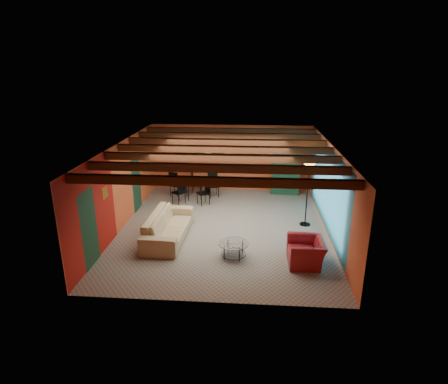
# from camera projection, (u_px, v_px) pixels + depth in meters

# --- Properties ---
(room) EXTENTS (6.52, 8.01, 2.71)m
(room) POSITION_uv_depth(u_px,v_px,m) (224.00, 155.00, 11.39)
(room) COLOR gray
(room) RESTS_ON ground
(sofa) EXTENTS (1.13, 2.70, 0.78)m
(sofa) POSITION_uv_depth(u_px,v_px,m) (169.00, 226.00, 11.24)
(sofa) COLOR tan
(sofa) RESTS_ON ground
(armchair) EXTENTS (0.93, 1.06, 0.68)m
(armchair) POSITION_uv_depth(u_px,v_px,m) (306.00, 252.00, 9.78)
(armchair) COLOR maroon
(armchair) RESTS_ON ground
(coffee_table) EXTENTS (0.96, 0.96, 0.42)m
(coffee_table) POSITION_uv_depth(u_px,v_px,m) (234.00, 250.00, 10.15)
(coffee_table) COLOR white
(coffee_table) RESTS_ON ground
(dining_table) EXTENTS (2.48, 2.48, 1.03)m
(dining_table) POSITION_uv_depth(u_px,v_px,m) (194.00, 186.00, 14.55)
(dining_table) COLOR silver
(dining_table) RESTS_ON ground
(armoire) EXTENTS (1.10, 0.58, 1.90)m
(armoire) POSITION_uv_depth(u_px,v_px,m) (285.00, 170.00, 15.07)
(armoire) COLOR brown
(armoire) RESTS_ON ground
(floor_lamp) EXTENTS (0.56, 0.56, 2.11)m
(floor_lamp) POSITION_uv_depth(u_px,v_px,m) (307.00, 194.00, 11.94)
(floor_lamp) COLOR black
(floor_lamp) RESTS_ON ground
(ceiling_fan) EXTENTS (1.50, 1.50, 0.44)m
(ceiling_fan) POSITION_uv_depth(u_px,v_px,m) (223.00, 156.00, 11.28)
(ceiling_fan) COLOR #472614
(ceiling_fan) RESTS_ON ceiling
(painting) EXTENTS (1.05, 0.03, 0.65)m
(painting) POSITION_uv_depth(u_px,v_px,m) (209.00, 150.00, 15.31)
(painting) COLOR black
(painting) RESTS_ON wall_back
(potted_plant) EXTENTS (0.59, 0.55, 0.53)m
(potted_plant) POSITION_uv_depth(u_px,v_px,m) (287.00, 140.00, 14.68)
(potted_plant) COLOR #26661E
(potted_plant) RESTS_ON armoire
(vase) EXTENTS (0.21, 0.21, 0.17)m
(vase) POSITION_uv_depth(u_px,v_px,m) (193.00, 171.00, 14.36)
(vase) COLOR orange
(vase) RESTS_ON dining_table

